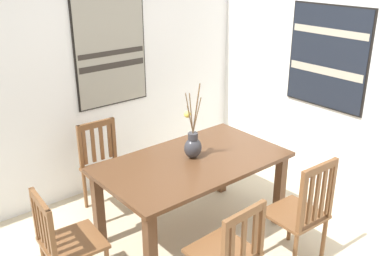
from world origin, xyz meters
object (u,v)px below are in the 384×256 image
(chair_3, at_px, (228,253))
(painting_on_back_wall, at_px, (110,41))
(chair_1, at_px, (65,242))
(dining_table, at_px, (193,172))
(chair_2, at_px, (302,211))
(centerpiece_vase, at_px, (193,144))
(painting_on_side_wall, at_px, (328,57))
(chair_0, at_px, (105,166))

(chair_3, height_order, painting_on_back_wall, painting_on_back_wall)
(chair_1, height_order, painting_on_back_wall, painting_on_back_wall)
(dining_table, relative_size, chair_2, 1.70)
(dining_table, height_order, chair_1, chair_1)
(centerpiece_vase, relative_size, painting_on_back_wall, 0.51)
(chair_2, relative_size, painting_on_back_wall, 0.71)
(chair_1, height_order, chair_3, chair_3)
(centerpiece_vase, height_order, chair_1, centerpiece_vase)
(chair_2, bearing_deg, centerpiece_vase, 111.73)
(painting_on_back_wall, bearing_deg, painting_on_side_wall, -41.95)
(centerpiece_vase, bearing_deg, chair_0, 116.05)
(centerpiece_vase, distance_m, painting_on_side_wall, 1.71)
(dining_table, bearing_deg, chair_1, 179.67)
(chair_1, distance_m, chair_2, 1.84)
(chair_2, distance_m, painting_on_side_wall, 1.71)
(dining_table, distance_m, painting_on_back_wall, 1.62)
(chair_3, distance_m, painting_on_side_wall, 2.35)
(chair_1, bearing_deg, painting_on_side_wall, -3.32)
(dining_table, bearing_deg, painting_on_side_wall, -5.51)
(painting_on_back_wall, bearing_deg, chair_2, -79.63)
(chair_1, xyz_separation_m, chair_2, (1.62, -0.89, 0.03))
(dining_table, xyz_separation_m, chair_2, (0.41, -0.88, -0.14))
(dining_table, relative_size, chair_1, 1.88)
(painting_on_side_wall, bearing_deg, chair_3, -161.35)
(chair_1, relative_size, painting_on_back_wall, 0.64)
(dining_table, distance_m, painting_on_side_wall, 1.83)
(chair_3, relative_size, painting_on_back_wall, 0.65)
(painting_on_back_wall, bearing_deg, centerpiece_vase, -88.52)
(centerpiece_vase, bearing_deg, painting_on_side_wall, -7.21)
(dining_table, xyz_separation_m, painting_on_side_wall, (1.64, -0.16, 0.81))
(chair_1, distance_m, chair_3, 1.19)
(dining_table, bearing_deg, chair_0, 112.92)
(centerpiece_vase, xyz_separation_m, chair_1, (-1.25, -0.04, -0.41))
(chair_0, height_order, chair_1, chair_0)
(chair_3, bearing_deg, painting_on_side_wall, 18.65)
(centerpiece_vase, height_order, chair_2, centerpiece_vase)
(centerpiece_vase, relative_size, chair_3, 0.79)
(dining_table, bearing_deg, chair_3, -114.23)
(chair_0, relative_size, painting_on_back_wall, 0.66)
(painting_on_back_wall, distance_m, painting_on_side_wall, 2.20)
(dining_table, xyz_separation_m, painting_on_back_wall, (0.00, 1.31, 0.96))
(centerpiece_vase, bearing_deg, dining_table, -130.24)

